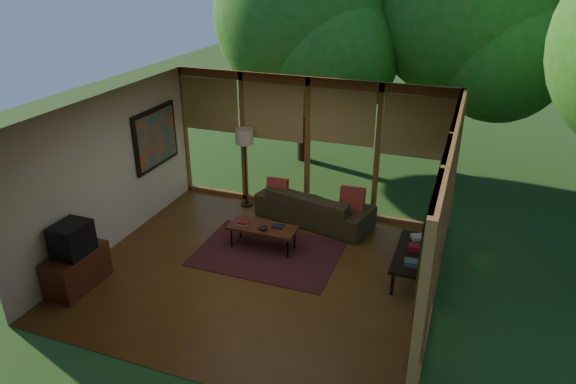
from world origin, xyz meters
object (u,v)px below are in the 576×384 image
at_px(floor_lamp, 245,141).
at_px(coffee_table, 263,228).
at_px(sofa, 314,206).
at_px(television, 72,239).
at_px(side_console, 415,255).
at_px(media_cabinet, 77,270).

relative_size(floor_lamp, coffee_table, 1.38).
relative_size(sofa, television, 4.09).
height_order(floor_lamp, side_console, floor_lamp).
xyz_separation_m(television, floor_lamp, (1.24, 3.56, 0.56)).
xyz_separation_m(sofa, media_cabinet, (-2.79, -3.36, -0.03)).
distance_m(television, floor_lamp, 3.81).
distance_m(media_cabinet, side_console, 5.30).
bearing_deg(sofa, side_console, 160.85).
bearing_deg(side_console, media_cabinet, -156.91).
bearing_deg(media_cabinet, floor_lamp, 70.54).
xyz_separation_m(floor_lamp, side_console, (3.61, -1.48, -1.00)).
bearing_deg(floor_lamp, coffee_table, -56.17).
relative_size(television, coffee_table, 0.46).
distance_m(sofa, media_cabinet, 4.37).
bearing_deg(floor_lamp, side_console, -22.33).
bearing_deg(television, media_cabinet, 180.00).
bearing_deg(sofa, media_cabinet, 62.87).
height_order(television, side_console, television).
bearing_deg(sofa, coffee_table, 79.93).
height_order(sofa, television, television).
bearing_deg(side_console, sofa, 148.27).
bearing_deg(coffee_table, sofa, 67.34).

